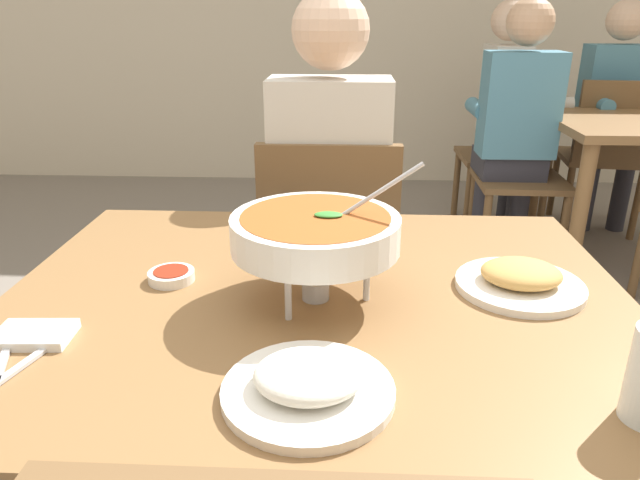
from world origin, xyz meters
name	(u,v)px	position (x,y,z in m)	size (l,w,h in m)	color
dining_table_main	(316,346)	(0.00, 0.00, 0.64)	(1.17, 0.93, 0.76)	brown
chair_diner_main	(329,256)	(0.00, 0.75, 0.51)	(0.44, 0.44, 0.90)	brown
diner_main	(330,183)	(0.00, 0.78, 0.75)	(0.40, 0.45, 1.31)	#2D2D38
curry_bowl	(317,233)	(0.00, -0.02, 0.89)	(0.33, 0.30, 0.26)	silver
rice_plate	(308,383)	(0.01, -0.31, 0.78)	(0.24, 0.24, 0.06)	white
appetizer_plate	(520,279)	(0.39, 0.04, 0.78)	(0.24, 0.24, 0.06)	white
sauce_dish	(171,275)	(-0.29, 0.05, 0.77)	(0.09, 0.09, 0.02)	white
napkin_folded	(34,335)	(-0.45, -0.18, 0.76)	(0.12, 0.08, 0.02)	white
fork_utensil	(5,354)	(-0.47, -0.23, 0.76)	(0.01, 0.17, 0.01)	silver
spoon_utensil	(37,355)	(-0.42, -0.23, 0.76)	(0.01, 0.17, 0.01)	silver
chair_bg_left	(606,148)	(1.54, 2.40, 0.51)	(0.49, 0.49, 0.90)	brown
chair_bg_middle	(515,144)	(1.04, 2.48, 0.51)	(0.44, 0.44, 0.90)	brown
chair_bg_right	(518,162)	(0.94, 2.05, 0.51)	(0.45, 0.45, 0.90)	brown
patron_bg_left	(615,104)	(1.59, 2.52, 0.75)	(0.40, 0.45, 1.31)	#2D2D38
patron_bg_middle	(509,104)	(0.98, 2.47, 0.75)	(0.45, 0.40, 1.31)	#2D2D38
patron_bg_right	(516,119)	(0.89, 1.99, 0.75)	(0.40, 0.45, 1.31)	#2D2D38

